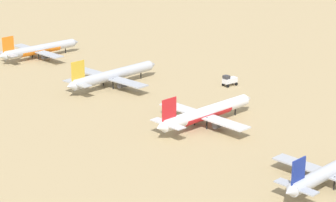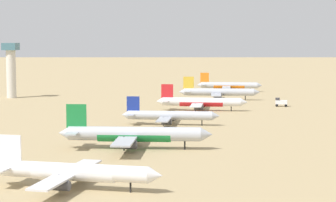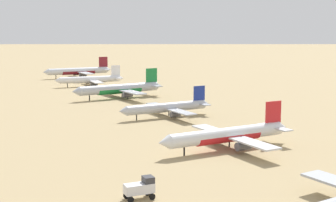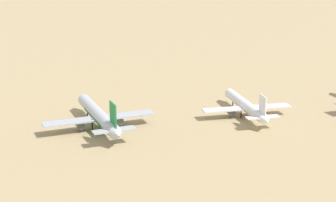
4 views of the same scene
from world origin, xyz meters
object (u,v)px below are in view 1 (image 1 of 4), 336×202
parked_jet_5 (112,75)px  parked_jet_6 (39,49)px  service_truck (229,80)px  parked_jet_3 (331,171)px  parked_jet_4 (206,113)px

parked_jet_5 → parked_jet_6: bearing=85.2°
service_truck → parked_jet_3: bearing=-122.7°
parked_jet_3 → parked_jet_6: 145.11m
parked_jet_5 → service_truck: size_ratio=7.34×
parked_jet_6 → parked_jet_4: bearing=-95.7°
service_truck → parked_jet_5: bearing=136.7°
parked_jet_4 → parked_jet_6: (9.85, 98.27, -0.13)m
parked_jet_3 → parked_jet_4: bearing=79.6°
parked_jet_4 → parked_jet_5: size_ratio=0.96×
parked_jet_3 → parked_jet_6: bearing=82.8°
parked_jet_3 → parked_jet_5: 94.63m
parked_jet_6 → service_truck: bearing=-72.4°
parked_jet_4 → service_truck: parked_jet_4 is taller
parked_jet_4 → parked_jet_5: (5.63, 47.89, 0.18)m
parked_jet_3 → parked_jet_4: size_ratio=0.90×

